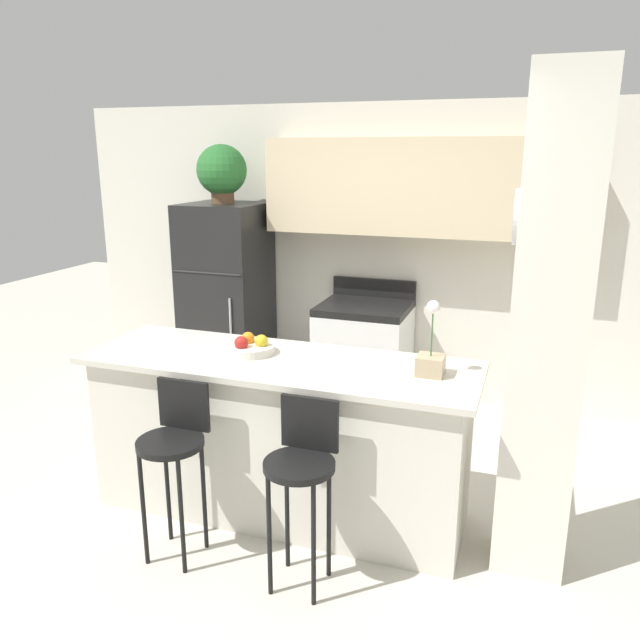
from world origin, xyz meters
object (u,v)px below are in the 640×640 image
Objects in this scene: refrigerator at (227,299)px; orchid_vase at (431,358)px; stove_range at (364,355)px; fruit_bowl at (251,347)px; bar_stool_right at (302,466)px; trash_bin at (274,385)px; potted_plant_on_fridge at (222,171)px; bar_stool_left at (174,444)px.

refrigerator is 2.72m from orchid_vase.
stove_range is (1.28, 0.03, -0.40)m from refrigerator.
fruit_bowl is at bearing -58.18° from refrigerator.
bar_stool_right is (1.60, -2.30, -0.21)m from refrigerator.
orchid_vase is at bearing -42.80° from trash_bin.
potted_plant_on_fridge is at bearing 121.82° from fruit_bowl.
bar_stool_left is 0.73m from bar_stool_right.
refrigerator is at bearing -63.95° from potted_plant_on_fridge.
fruit_bowl is at bearing 132.04° from bar_stool_right.
stove_range is at bearing 115.97° from orchid_vase.
bar_stool_left is at bearing 180.00° from bar_stool_right.
potted_plant_on_fridge is at bearing -178.80° from stove_range.
potted_plant_on_fridge reaches higher than orchid_vase.
bar_stool_left is (0.88, -2.30, -0.21)m from refrigerator.
trash_bin is at bearing -23.72° from refrigerator.
potted_plant_on_fridge reaches higher than trash_bin.
trash_bin is at bearing 108.65° from fruit_bowl.
refrigerator is 1.34m from stove_range.
refrigerator is 1.13m from potted_plant_on_fridge.
orchid_vase reaches higher than fruit_bowl.
bar_stool_left is 1.45m from orchid_vase.
stove_range is 2.01m from orchid_vase.
bar_stool_right is at bearing 0.00° from bar_stool_left.
fruit_bowl reaches higher than trash_bin.
orchid_vase is 1.47× the size of fruit_bowl.
stove_range is 1.10× the size of bar_stool_right.
fruit_bowl reaches higher than stove_range.
potted_plant_on_fridge is 1.20× the size of orchid_vase.
bar_stool_left is 0.75m from fruit_bowl.
trash_bin is (-0.72, -0.27, -0.27)m from stove_range.
potted_plant_on_fridge is at bearing 110.87° from bar_stool_left.
bar_stool_right is 2.35× the size of orchid_vase.
potted_plant_on_fridge is 2.85m from orchid_vase.
orchid_vase is at bearing -64.03° from stove_range.
orchid_vase reaches higher than stove_range.
potted_plant_on_fridge is at bearing 124.87° from bar_stool_right.
refrigerator reaches higher than bar_stool_right.
bar_stool_right is 2.56× the size of trash_bin.
orchid_vase is 1.08m from fruit_bowl.
orchid_vase is at bearing 49.84° from bar_stool_right.
fruit_bowl is (0.16, 0.63, 0.37)m from bar_stool_left.
orchid_vase is at bearing -38.60° from potted_plant_on_fridge.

